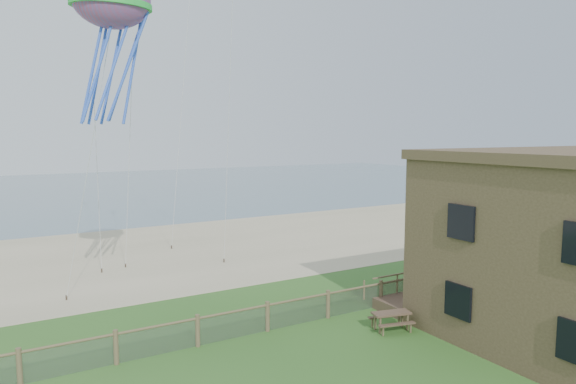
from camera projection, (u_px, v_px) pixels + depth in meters
sand_beach at (156, 253)px, 34.71m from camera, size 72.00×20.00×0.02m
ocean at (68, 191)px, 72.43m from camera, size 160.00×68.00×0.02m
chainlink_fence at (267, 318)px, 20.93m from camera, size 36.20×0.20×1.25m
motel_deck at (497, 284)px, 26.63m from camera, size 15.00×2.00×0.50m
picnic_table at (391, 322)px, 21.08m from camera, size 1.82×1.54×0.67m
octopus_kite at (113, 42)px, 21.97m from camera, size 3.70×2.80×7.12m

